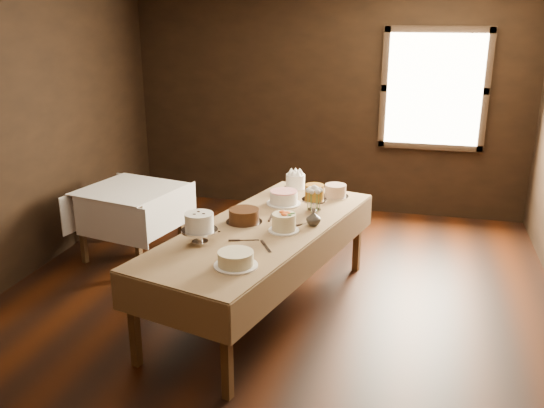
# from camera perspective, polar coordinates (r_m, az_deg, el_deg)

# --- Properties ---
(floor) EXTENTS (5.00, 6.00, 0.01)m
(floor) POSITION_cam_1_polar(r_m,az_deg,el_deg) (5.19, -0.55, -10.69)
(floor) COLOR black
(floor) RESTS_ON ground
(wall_back) EXTENTS (5.00, 0.02, 2.80)m
(wall_back) POSITION_cam_1_polar(r_m,az_deg,el_deg) (7.55, 5.27, 9.82)
(wall_back) COLOR black
(wall_back) RESTS_ON ground
(wall_front) EXTENTS (5.00, 0.02, 2.80)m
(wall_front) POSITION_cam_1_polar(r_m,az_deg,el_deg) (2.13, -22.42, -15.24)
(wall_front) COLOR black
(wall_front) RESTS_ON ground
(window) EXTENTS (1.10, 0.05, 1.30)m
(window) POSITION_cam_1_polar(r_m,az_deg,el_deg) (7.38, 15.43, 10.61)
(window) COLOR #FFEABF
(window) RESTS_ON wall_back
(display_table) EXTENTS (1.62, 2.71, 0.79)m
(display_table) POSITION_cam_1_polar(r_m,az_deg,el_deg) (4.96, -0.90, -2.82)
(display_table) COLOR #47311B
(display_table) RESTS_ON ground
(side_table) EXTENTS (1.07, 1.07, 0.76)m
(side_table) POSITION_cam_1_polar(r_m,az_deg,el_deg) (6.27, -13.55, 0.71)
(side_table) COLOR #47311B
(side_table) RESTS_ON ground
(cake_meringue) EXTENTS (0.25, 0.25, 0.15)m
(cake_meringue) POSITION_cam_1_polar(r_m,az_deg,el_deg) (5.95, 2.28, 2.17)
(cake_meringue) COLOR silver
(cake_meringue) RESTS_ON display_table
(cake_speckled) EXTENTS (0.28, 0.28, 0.12)m
(cake_speckled) POSITION_cam_1_polar(r_m,az_deg,el_deg) (5.71, 6.16, 1.24)
(cake_speckled) COLOR silver
(cake_speckled) RESTS_ON display_table
(cake_lattice) EXTENTS (0.32, 0.32, 0.12)m
(cake_lattice) POSITION_cam_1_polar(r_m,az_deg,el_deg) (5.48, 1.14, 0.56)
(cake_lattice) COLOR white
(cake_lattice) RESTS_ON display_table
(cake_caramel) EXTENTS (0.23, 0.23, 0.26)m
(cake_caramel) POSITION_cam_1_polar(r_m,az_deg,el_deg) (5.28, 4.11, 0.44)
(cake_caramel) COLOR silver
(cake_caramel) RESTS_ON display_table
(cake_chocolate) EXTENTS (0.35, 0.35, 0.12)m
(cake_chocolate) POSITION_cam_1_polar(r_m,az_deg,el_deg) (5.00, -2.73, -1.20)
(cake_chocolate) COLOR silver
(cake_chocolate) RESTS_ON display_table
(cake_flowers) EXTENTS (0.27, 0.27, 0.15)m
(cake_flowers) POSITION_cam_1_polar(r_m,az_deg,el_deg) (4.81, 1.16, -1.85)
(cake_flowers) COLOR white
(cake_flowers) RESTS_ON display_table
(cake_swirl) EXTENTS (0.31, 0.31, 0.26)m
(cake_swirl) POSITION_cam_1_polar(r_m,az_deg,el_deg) (4.58, -7.03, -2.48)
(cake_swirl) COLOR silver
(cake_swirl) RESTS_ON display_table
(cake_cream) EXTENTS (0.33, 0.33, 0.11)m
(cake_cream) POSITION_cam_1_polar(r_m,az_deg,el_deg) (4.18, -3.53, -5.38)
(cake_cream) COLOR white
(cake_cream) RESTS_ON display_table
(cake_server_a) EXTENTS (0.24, 0.10, 0.01)m
(cake_server_a) POSITION_cam_1_polar(r_m,az_deg,el_deg) (4.64, -2.20, -3.53)
(cake_server_a) COLOR silver
(cake_server_a) RESTS_ON display_table
(cake_server_b) EXTENTS (0.15, 0.22, 0.01)m
(cake_server_b) POSITION_cam_1_polar(r_m,az_deg,el_deg) (4.48, -0.44, -4.35)
(cake_server_b) COLOR silver
(cake_server_b) RESTS_ON display_table
(cake_server_c) EXTENTS (0.04, 0.24, 0.01)m
(cake_server_c) POSITION_cam_1_polar(r_m,az_deg,el_deg) (5.19, 0.02, -1.08)
(cake_server_c) COLOR silver
(cake_server_c) RESTS_ON display_table
(cake_server_d) EXTENTS (0.17, 0.20, 0.01)m
(cake_server_d) POSITION_cam_1_polar(r_m,az_deg,el_deg) (5.01, 3.39, -1.85)
(cake_server_d) COLOR silver
(cake_server_d) RESTS_ON display_table
(cake_server_e) EXTENTS (0.24, 0.09, 0.01)m
(cake_server_e) POSITION_cam_1_polar(r_m,az_deg,el_deg) (4.87, -5.78, -2.55)
(cake_server_e) COLOR silver
(cake_server_e) RESTS_ON display_table
(flower_vase) EXTENTS (0.16, 0.16, 0.13)m
(flower_vase) POSITION_cam_1_polar(r_m,az_deg,el_deg) (4.95, 4.04, -1.37)
(flower_vase) COLOR #2D2823
(flower_vase) RESTS_ON display_table
(flower_bouquet) EXTENTS (0.14, 0.14, 0.20)m
(flower_bouquet) POSITION_cam_1_polar(r_m,az_deg,el_deg) (4.89, 4.08, 0.66)
(flower_bouquet) COLOR white
(flower_bouquet) RESTS_ON flower_vase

